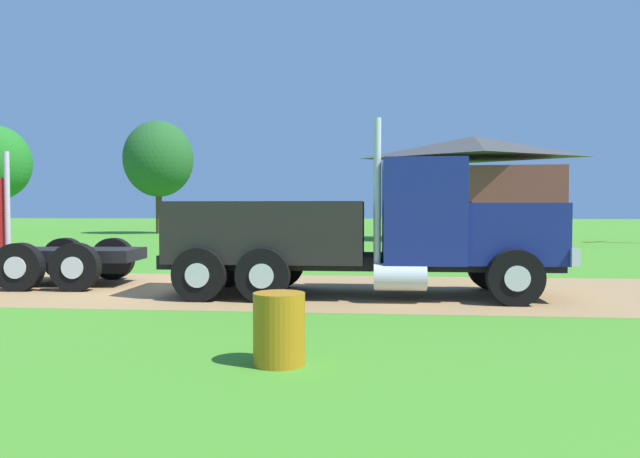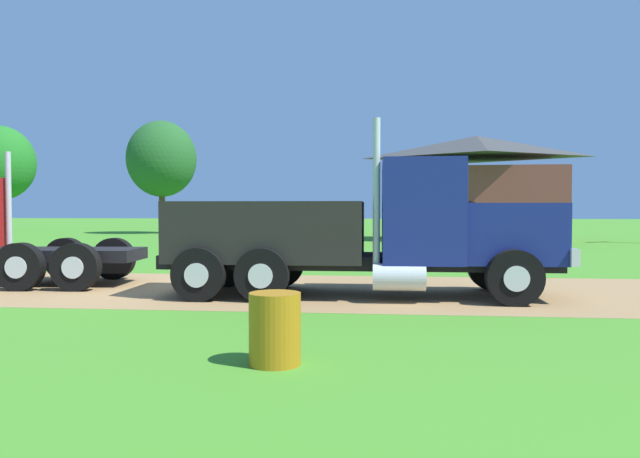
{
  "view_description": "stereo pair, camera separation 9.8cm",
  "coord_description": "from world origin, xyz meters",
  "views": [
    {
      "loc": [
        4.5,
        -13.15,
        1.8
      ],
      "look_at": [
        3.14,
        0.79,
        1.33
      ],
      "focal_mm": 33.64,
      "sensor_mm": 36.0,
      "label": 1
    },
    {
      "loc": [
        4.6,
        -13.14,
        1.8
      ],
      "look_at": [
        3.14,
        0.79,
        1.33
      ],
      "focal_mm": 33.64,
      "sensor_mm": 36.0,
      "label": 2
    }
  ],
  "objects": [
    {
      "name": "ground_plane",
      "position": [
        0.0,
        0.0,
        0.0
      ],
      "size": [
        200.0,
        200.0,
        0.0
      ],
      "primitive_type": "plane",
      "color": "#478E27"
    },
    {
      "name": "tree_mid",
      "position": [
        -11.51,
        29.4,
        5.46
      ],
      "size": [
        5.05,
        5.05,
        8.25
      ],
      "color": "#513823",
      "rests_on": "ground_plane"
    },
    {
      "name": "truck_foreground_white",
      "position": [
        4.16,
        -0.68,
        1.3
      ],
      "size": [
        8.21,
        2.66,
        3.55
      ],
      "color": "black",
      "rests_on": "ground_plane"
    },
    {
      "name": "shed_building",
      "position": [
        10.01,
        22.37,
        2.91
      ],
      "size": [
        9.6,
        6.14,
        6.03
      ],
      "color": "brown",
      "rests_on": "ground_plane"
    },
    {
      "name": "dirt_track",
      "position": [
        0.0,
        0.0,
        0.0
      ],
      "size": [
        120.0,
        5.81,
        0.01
      ],
      "primitive_type": "cube",
      "color": "#A27D4E",
      "rests_on": "ground_plane"
    },
    {
      "name": "steel_barrel",
      "position": [
        3.36,
        -6.35,
        0.42
      ],
      "size": [
        0.6,
        0.6,
        0.83
      ],
      "primitive_type": "cylinder",
      "color": "#B27214",
      "rests_on": "ground_plane"
    }
  ]
}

